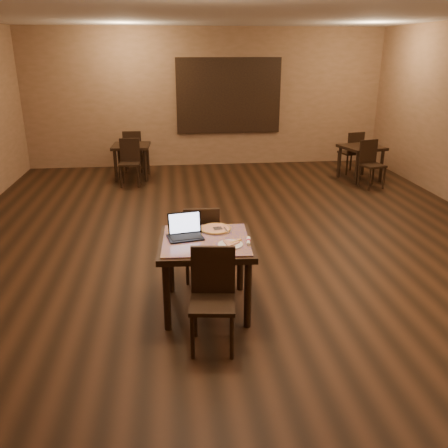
{
  "coord_description": "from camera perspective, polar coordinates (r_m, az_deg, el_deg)",
  "views": [
    {
      "loc": [
        -0.84,
        -5.88,
        2.51
      ],
      "look_at": [
        -0.33,
        -1.39,
        0.85
      ],
      "focal_mm": 38.0,
      "sensor_mm": 36.0,
      "label": 1
    }
  ],
  "objects": [
    {
      "name": "plate",
      "position": [
        4.51,
        0.77,
        -2.5
      ],
      "size": [
        0.24,
        0.24,
        0.01
      ],
      "primitive_type": "cylinder",
      "color": "white",
      "rests_on": "tiled_table"
    },
    {
      "name": "other_table_b_chair_near",
      "position": [
        9.53,
        -11.26,
        7.66
      ],
      "size": [
        0.4,
        0.4,
        0.9
      ],
      "rotation": [
        0.0,
        0.0,
        -0.04
      ],
      "color": "black",
      "rests_on": "ground"
    },
    {
      "name": "other_table_a_chair_far",
      "position": [
        10.59,
        15.19,
        8.58
      ],
      "size": [
        0.47,
        0.47,
        0.9
      ],
      "rotation": [
        0.0,
        0.0,
        3.39
      ],
      "color": "black",
      "rests_on": "ground"
    },
    {
      "name": "chair_main_far",
      "position": [
        5.33,
        -2.7,
        -1.87
      ],
      "size": [
        0.41,
        0.41,
        0.91
      ],
      "rotation": [
        0.0,
        0.0,
        3.11
      ],
      "color": "black",
      "rests_on": "ground"
    },
    {
      "name": "pizza_pan",
      "position": [
        4.89,
        -1.01,
        -0.71
      ],
      "size": [
        0.33,
        0.33,
        0.01
      ],
      "primitive_type": "cylinder",
      "color": "silver",
      "rests_on": "tiled_table"
    },
    {
      "name": "other_table_a",
      "position": [
        10.09,
        16.19,
        8.34
      ],
      "size": [
        0.9,
        0.9,
        0.7
      ],
      "rotation": [
        0.0,
        0.0,
        0.25
      ],
      "color": "black",
      "rests_on": "ground"
    },
    {
      "name": "ceiling",
      "position": [
        5.96,
        1.78,
        24.88
      ],
      "size": [
        8.0,
        10.0,
        0.02
      ],
      "primitive_type": "cube",
      "rotation": [
        3.14,
        0.0,
        0.0
      ],
      "color": "silver",
      "rests_on": "wall_back"
    },
    {
      "name": "other_table_b",
      "position": [
        10.02,
        -11.09,
        8.69
      ],
      "size": [
        0.77,
        0.77,
        0.7
      ],
      "rotation": [
        0.0,
        0.0,
        -0.04
      ],
      "color": "black",
      "rests_on": "ground"
    },
    {
      "name": "pizza_whole",
      "position": [
        4.89,
        -1.01,
        -0.56
      ],
      "size": [
        0.32,
        0.32,
        0.02
      ],
      "color": "beige",
      "rests_on": "pizza_pan"
    },
    {
      "name": "tiled_table",
      "position": [
        4.7,
        -2.18,
        -3.02
      ],
      "size": [
        0.97,
        0.97,
        0.76
      ],
      "rotation": [
        0.0,
        0.0,
        -0.05
      ],
      "color": "black",
      "rests_on": "ground"
    },
    {
      "name": "pizza_slice",
      "position": [
        4.51,
        0.77,
        -2.32
      ],
      "size": [
        0.27,
        0.27,
        0.02
      ],
      "primitive_type": null,
      "rotation": [
        0.0,
        0.0,
        0.7
      ],
      "color": "beige",
      "rests_on": "plate"
    },
    {
      "name": "other_table_b_chair_far",
      "position": [
        10.55,
        -10.88,
        8.88
      ],
      "size": [
        0.4,
        0.4,
        0.9
      ],
      "rotation": [
        0.0,
        0.0,
        3.1
      ],
      "color": "black",
      "rests_on": "ground"
    },
    {
      "name": "chair_main_near",
      "position": [
        4.21,
        -1.35,
        -8.19
      ],
      "size": [
        0.44,
        0.44,
        0.91
      ],
      "rotation": [
        0.0,
        0.0,
        -0.13
      ],
      "color": "black",
      "rests_on": "ground"
    },
    {
      "name": "mural",
      "position": [
        10.96,
        0.57,
        15.15
      ],
      "size": [
        2.34,
        0.05,
        1.64
      ],
      "color": "#256189",
      "rests_on": "wall_back"
    },
    {
      "name": "ground",
      "position": [
        6.45,
        1.49,
        -2.74
      ],
      "size": [
        10.0,
        10.0,
        0.0
      ],
      "primitive_type": "plane",
      "color": "black",
      "rests_on": "ground"
    },
    {
      "name": "other_table_a_chair_near",
      "position": [
        9.62,
        17.21,
        7.26
      ],
      "size": [
        0.47,
        0.47,
        0.9
      ],
      "rotation": [
        0.0,
        0.0,
        0.25
      ],
      "color": "black",
      "rests_on": "ground"
    },
    {
      "name": "napkin_roll",
      "position": [
        4.57,
        2.95,
        -2.08
      ],
      "size": [
        0.06,
        0.17,
        0.04
      ],
      "rotation": [
        0.0,
        0.0,
        -0.17
      ],
      "color": "white",
      "rests_on": "tiled_table"
    },
    {
      "name": "spatula",
      "position": [
        4.87,
        -0.75,
        -0.53
      ],
      "size": [
        0.12,
        0.22,
        0.01
      ],
      "primitive_type": "cube",
      "rotation": [
        0.0,
        0.0,
        0.17
      ],
      "color": "silver",
      "rests_on": "pizza_whole"
    },
    {
      "name": "wall_back",
      "position": [
        10.96,
        -2.15,
        14.87
      ],
      "size": [
        8.0,
        0.02,
        3.0
      ],
      "primitive_type": "cube",
      "color": "#91664A",
      "rests_on": "ground"
    },
    {
      "name": "laptop",
      "position": [
        4.73,
        -4.72,
        -0.81
      ],
      "size": [
        0.38,
        0.32,
        0.23
      ],
      "rotation": [
        0.0,
        0.0,
        0.18
      ],
      "color": "black",
      "rests_on": "tiled_table"
    }
  ]
}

